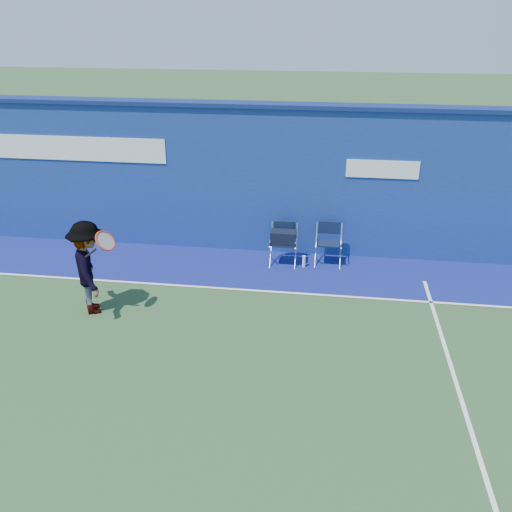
# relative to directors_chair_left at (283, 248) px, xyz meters

# --- Properties ---
(ground) EXTENTS (80.00, 80.00, 0.00)m
(ground) POSITION_rel_directors_chair_left_xyz_m (-1.75, -4.43, -0.36)
(ground) COLOR #2C4B28
(ground) RESTS_ON ground
(stadium_wall) EXTENTS (24.00, 0.50, 3.08)m
(stadium_wall) POSITION_rel_directors_chair_left_xyz_m (-1.75, 0.77, 1.19)
(stadium_wall) COLOR navy
(stadium_wall) RESTS_ON ground
(out_of_bounds_strip) EXTENTS (24.00, 1.80, 0.01)m
(out_of_bounds_strip) POSITION_rel_directors_chair_left_xyz_m (-1.75, -0.33, -0.36)
(out_of_bounds_strip) COLOR navy
(out_of_bounds_strip) RESTS_ON ground
(court_lines) EXTENTS (24.00, 12.00, 0.01)m
(court_lines) POSITION_rel_directors_chair_left_xyz_m (-1.75, -3.83, -0.35)
(court_lines) COLOR white
(court_lines) RESTS_ON out_of_bounds_strip
(directors_chair_left) EXTENTS (0.51, 0.47, 0.85)m
(directors_chair_left) POSITION_rel_directors_chair_left_xyz_m (0.00, 0.00, 0.00)
(directors_chair_left) COLOR silver
(directors_chair_left) RESTS_ON ground
(directors_chair_right) EXTENTS (0.50, 0.45, 0.84)m
(directors_chair_right) POSITION_rel_directors_chair_left_xyz_m (0.90, 0.14, -0.10)
(directors_chair_right) COLOR silver
(directors_chair_right) RESTS_ON ground
(water_bottle) EXTENTS (0.07, 0.07, 0.24)m
(water_bottle) POSITION_rel_directors_chair_left_xyz_m (0.43, -0.09, -0.24)
(water_bottle) COLOR silver
(water_bottle) RESTS_ON ground
(tennis_player) EXTENTS (1.09, 1.22, 1.63)m
(tennis_player) POSITION_rel_directors_chair_left_xyz_m (-3.06, -2.29, 0.46)
(tennis_player) COLOR #EA4738
(tennis_player) RESTS_ON ground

